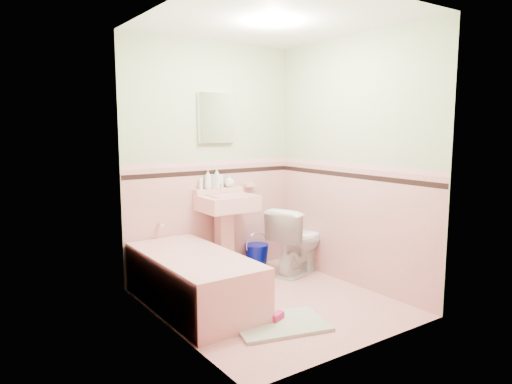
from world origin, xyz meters
TOP-DOWN VIEW (x-y plane):
  - floor at (0.00, 0.00)m, footprint 2.20×2.20m
  - ceiling at (0.00, 0.00)m, footprint 2.20×2.20m
  - wall_back at (0.00, 1.10)m, footprint 2.50×0.00m
  - wall_front at (0.00, -1.10)m, footprint 2.50×0.00m
  - wall_left at (-1.00, 0.00)m, footprint 0.00×2.50m
  - wall_right at (1.00, 0.00)m, footprint 0.00×2.50m
  - wainscot_back at (0.00, 1.09)m, footprint 2.00×0.00m
  - wainscot_front at (0.00, -1.09)m, footprint 2.00×0.00m
  - wainscot_left at (-0.99, 0.00)m, footprint 0.00×2.20m
  - wainscot_right at (0.99, 0.00)m, footprint 0.00×2.20m
  - accent_back at (0.00, 1.08)m, footprint 2.00×0.00m
  - accent_front at (0.00, -1.08)m, footprint 2.00×0.00m
  - accent_left at (-0.98, 0.00)m, footprint 0.00×2.20m
  - accent_right at (0.98, 0.00)m, footprint 0.00×2.20m
  - cap_back at (0.00, 1.08)m, footprint 2.00×0.00m
  - cap_front at (0.00, -1.08)m, footprint 2.00×0.00m
  - cap_left at (-0.98, 0.00)m, footprint 0.00×2.20m
  - cap_right at (0.98, 0.00)m, footprint 0.00×2.20m
  - bathtub at (-0.63, 0.33)m, footprint 0.70×1.50m
  - tub_faucet at (-0.63, 1.05)m, footprint 0.04×0.12m
  - sink at (0.05, 0.86)m, footprint 0.57×0.48m
  - sink_faucet at (0.05, 1.00)m, footprint 0.02×0.02m
  - medicine_cabinet at (0.05, 1.07)m, footprint 0.42×0.04m
  - soap_dish at (0.47, 1.06)m, footprint 0.12×0.07m
  - soap_bottle_left at (-0.07, 1.04)m, footprint 0.09×0.09m
  - soap_bottle_mid at (0.03, 1.04)m, footprint 0.13×0.13m
  - soap_bottle_right at (0.19, 1.04)m, footprint 0.11×0.11m
  - tube at (-0.16, 1.04)m, footprint 0.04×0.04m
  - toilet at (0.77, 0.55)m, footprint 0.82×0.61m
  - bucket at (0.50, 0.96)m, footprint 0.32×0.32m
  - bath_mat at (-0.25, -0.46)m, footprint 0.84×0.67m
  - shoe at (-0.24, -0.39)m, footprint 0.15×0.11m

SIDE VIEW (x-z plane):
  - floor at x=0.00m, z-range 0.00..0.00m
  - bath_mat at x=-0.25m, z-range 0.00..0.03m
  - shoe at x=-0.24m, z-range 0.03..0.08m
  - bucket at x=0.50m, z-range 0.00..0.27m
  - bathtub at x=-0.63m, z-range 0.00..0.45m
  - toilet at x=0.77m, z-range 0.00..0.74m
  - sink at x=0.05m, z-range 0.00..0.89m
  - wainscot_back at x=0.00m, z-range -0.40..1.60m
  - wainscot_front at x=0.00m, z-range -0.40..1.60m
  - wainscot_left at x=-0.99m, z-range -0.50..1.70m
  - wainscot_right at x=0.99m, z-range -0.50..1.70m
  - tub_faucet at x=-0.63m, z-range 0.61..0.65m
  - sink_faucet at x=0.05m, z-range 0.90..1.00m
  - soap_dish at x=0.47m, z-range 0.93..0.97m
  - tube at x=-0.16m, z-range 0.95..1.07m
  - soap_bottle_right at x=0.19m, z-range 0.95..1.09m
  - soap_bottle_left at x=-0.07m, z-range 0.95..1.16m
  - soap_bottle_mid at x=0.03m, z-range 0.95..1.17m
  - accent_left at x=-0.98m, z-range 0.02..2.22m
  - accent_right at x=0.98m, z-range 0.02..2.22m
  - accent_back at x=0.00m, z-range 0.12..2.12m
  - accent_front at x=0.00m, z-range 0.12..2.12m
  - cap_back at x=0.00m, z-range 0.22..2.22m
  - cap_front at x=0.00m, z-range 0.22..2.22m
  - cap_left at x=-0.98m, z-range 0.12..2.32m
  - cap_right at x=0.98m, z-range 0.12..2.32m
  - wall_back at x=0.00m, z-range 0.00..2.50m
  - wall_front at x=0.00m, z-range 0.00..2.50m
  - wall_left at x=-1.00m, z-range 0.00..2.50m
  - wall_right at x=1.00m, z-range 0.00..2.50m
  - medicine_cabinet at x=0.05m, z-range 1.43..1.97m
  - ceiling at x=0.00m, z-range 2.50..2.50m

